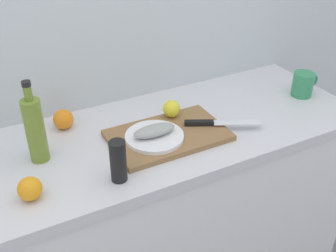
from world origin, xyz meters
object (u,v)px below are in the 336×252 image
Objects in this scene: fish_fillet at (154,131)px; pepper_mill at (118,161)px; chef_knife at (213,123)px; olive_oil_bottle at (35,129)px; coffee_mug_0 at (303,84)px; white_plate at (154,137)px; lemon_0 at (171,109)px; cutting_board at (168,135)px.

pepper_mill reaches higher than fish_fillet.
chef_knife is at bearing 15.11° from pepper_mill.
olive_oil_bottle reaches higher than fish_fillet.
coffee_mug_0 reaches higher than chef_knife.
chef_knife is (0.24, -0.02, 0.00)m from white_plate.
lemon_0 is 0.23× the size of olive_oil_bottle.
coffee_mug_0 is at bearing 3.14° from fish_fillet.
fish_fillet is 1.23× the size of coffee_mug_0.
fish_fillet is 0.17m from lemon_0.
white_plate is 0.17m from lemon_0.
pepper_mill is (-0.19, -0.13, 0.04)m from white_plate.
white_plate is 0.24m from pepper_mill.
lemon_0 is 0.52m from olive_oil_bottle.
olive_oil_bottle is (-0.39, 0.09, 0.07)m from fish_fillet.
cutting_board is 6.26× the size of lemon_0.
lemon_0 is (0.13, 0.11, 0.00)m from fish_fillet.
cutting_board is at bearing 8.80° from white_plate.
cutting_board is 1.56× the size of chef_knife.
pepper_mill reaches higher than cutting_board.
chef_knife reaches higher than white_plate.
lemon_0 is (-0.11, 0.13, 0.02)m from chef_knife.
white_plate is 0.24m from chef_knife.
coffee_mug_0 is at bearing 2.64° from cutting_board.
olive_oil_bottle is 0.30m from pepper_mill.
chef_knife reaches higher than cutting_board.
white_plate is 0.78× the size of chef_knife.
cutting_board is at bearing -10.75° from olive_oil_bottle.
olive_oil_bottle is 2.04× the size of pepper_mill.
lemon_0 is at bearing 156.67° from chef_knife.
lemon_0 is at bearing 1.87° from olive_oil_bottle.
fish_fillet is at bearing 35.26° from pepper_mill.
fish_fillet is (0.00, 0.00, 0.03)m from white_plate.
fish_fillet is 0.74m from coffee_mug_0.
fish_fillet is 0.55× the size of olive_oil_bottle.
white_plate is at bearing -13.67° from olive_oil_bottle.
white_plate is at bearing -139.16° from lemon_0.
cutting_board is 0.07m from fish_fillet.
fish_fillet reaches higher than white_plate.
fish_fillet is at bearing 90.00° from white_plate.
olive_oil_bottle reaches higher than coffee_mug_0.
olive_oil_bottle reaches higher than cutting_board.
white_plate is 1.33× the size of fish_fillet.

